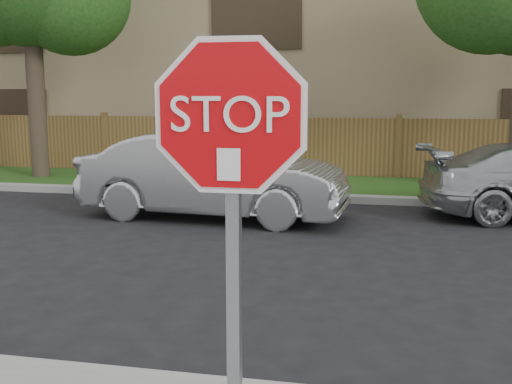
# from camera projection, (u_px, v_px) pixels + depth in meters

# --- Properties ---
(far_curb) EXTENTS (70.00, 0.30, 0.15)m
(far_curb) POSITION_uv_depth(u_px,v_px,m) (401.00, 201.00, 12.16)
(far_curb) COLOR gray
(far_curb) RESTS_ON ground
(grass_strip) EXTENTS (70.00, 3.00, 0.12)m
(grass_strip) POSITION_uv_depth(u_px,v_px,m) (399.00, 189.00, 13.76)
(grass_strip) COLOR #1E4714
(grass_strip) RESTS_ON ground
(fence) EXTENTS (70.00, 0.12, 1.60)m
(fence) POSITION_uv_depth(u_px,v_px,m) (398.00, 150.00, 15.18)
(fence) COLOR brown
(fence) RESTS_ON ground
(apartment_building) EXTENTS (35.20, 9.20, 7.20)m
(apartment_building) POSITION_uv_depth(u_px,v_px,m) (396.00, 54.00, 20.14)
(apartment_building) COLOR tan
(apartment_building) RESTS_ON ground
(stop_sign) EXTENTS (1.01, 0.13, 2.55)m
(stop_sign) POSITION_uv_depth(u_px,v_px,m) (231.00, 185.00, 2.80)
(stop_sign) COLOR gray
(stop_sign) RESTS_ON sidewalk_near
(sedan_left) EXTENTS (4.87, 2.01, 1.57)m
(sedan_left) POSITION_uv_depth(u_px,v_px,m) (214.00, 175.00, 10.76)
(sedan_left) COLOR #AAABAE
(sedan_left) RESTS_ON ground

